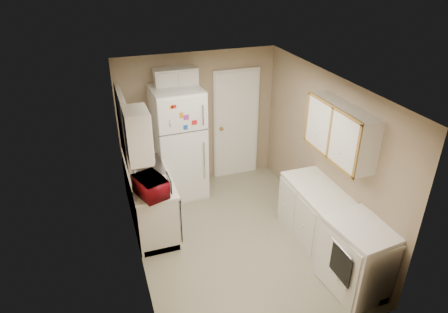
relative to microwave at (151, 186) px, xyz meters
name	(u,v)px	position (x,y,z in m)	size (l,w,h in m)	color
floor	(235,238)	(1.15, -0.20, -1.05)	(3.80, 3.80, 0.00)	#B1AD90
ceiling	(237,85)	(1.15, -0.20, 1.35)	(3.80, 3.80, 0.00)	white
wall_left	(133,187)	(-0.25, -0.20, 0.15)	(3.80, 3.80, 0.00)	tan
wall_right	(325,154)	(2.55, -0.20, 0.15)	(3.80, 3.80, 0.00)	tan
wall_back	(198,119)	(1.15, 1.70, 0.15)	(2.80, 2.80, 0.00)	tan
wall_front	(304,260)	(1.15, -2.10, 0.15)	(2.80, 2.80, 0.00)	tan
left_counter	(150,195)	(0.05, 0.70, -0.60)	(0.60, 1.80, 0.90)	silver
dishwasher	(176,211)	(0.34, 0.10, -0.56)	(0.03, 0.58, 0.72)	black
sink	(146,168)	(0.05, 0.85, -0.19)	(0.54, 0.74, 0.16)	gray
microwave	(151,186)	(0.00, 0.00, 0.00)	(0.27, 0.49, 0.33)	maroon
soap_bottle	(136,145)	(0.00, 1.43, -0.05)	(0.08, 0.08, 0.17)	white
window_blinds	(123,127)	(-0.21, 0.85, 0.55)	(0.10, 0.98, 1.08)	silver
upper_cabinet_left	(138,136)	(-0.10, 0.02, 0.75)	(0.30, 0.45, 0.70)	silver
refrigerator	(179,143)	(0.70, 1.33, -0.08)	(0.80, 0.77, 1.94)	white
cabinet_over_fridge	(176,80)	(0.75, 1.55, 0.95)	(0.70, 0.30, 0.40)	silver
interior_door	(236,125)	(1.85, 1.66, -0.03)	(0.86, 0.06, 2.08)	white
right_counter	(330,231)	(2.25, -1.00, -0.60)	(0.60, 2.00, 0.90)	silver
stove	(358,257)	(2.26, -1.60, -0.57)	(0.64, 0.80, 0.97)	white
upper_cabinet_right	(341,131)	(2.40, -0.70, 0.75)	(0.30, 1.20, 0.70)	silver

